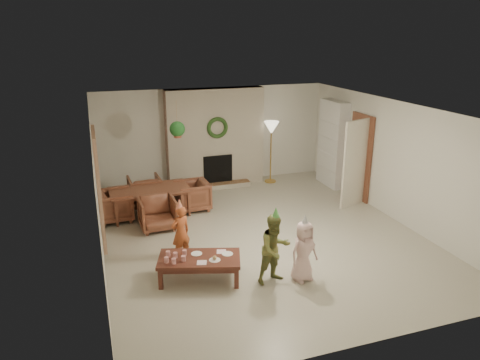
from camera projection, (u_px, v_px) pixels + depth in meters
name	position (u px, v px, depth m)	size (l,w,h in m)	color
floor	(261.00, 235.00, 8.91)	(7.00, 7.00, 0.00)	#B7B29E
ceiling	(263.00, 109.00, 8.12)	(7.00, 7.00, 0.00)	white
wall_back	(213.00, 136.00, 11.66)	(7.00, 7.00, 0.00)	silver
wall_front	(367.00, 259.00, 5.36)	(7.00, 7.00, 0.00)	silver
wall_left	(97.00, 192.00, 7.61)	(7.00, 7.00, 0.00)	silver
wall_right	(395.00, 161.00, 9.41)	(7.00, 7.00, 0.00)	silver
fireplace_mass	(215.00, 138.00, 11.48)	(2.50, 0.40, 2.50)	#571E17
fireplace_hearth	(220.00, 186.00, 11.54)	(1.60, 0.30, 0.12)	brown
fireplace_firebox	(218.00, 169.00, 11.57)	(0.75, 0.12, 0.75)	black
fireplace_wreath	(217.00, 128.00, 11.18)	(0.54, 0.54, 0.10)	#204319
floor_lamp_base	(270.00, 181.00, 12.03)	(0.30, 0.30, 0.03)	gold
floor_lamp_post	(271.00, 154.00, 11.79)	(0.03, 0.03, 1.47)	gold
floor_lamp_shade	(271.00, 128.00, 11.57)	(0.39, 0.39, 0.33)	beige
bookshelf_carcass	(333.00, 144.00, 11.48)	(0.30, 1.00, 2.20)	white
bookshelf_shelf_a	(330.00, 168.00, 11.68)	(0.30, 0.92, 0.03)	white
bookshelf_shelf_b	(331.00, 153.00, 11.56)	(0.30, 0.92, 0.03)	white
bookshelf_shelf_c	(332.00, 138.00, 11.43)	(0.30, 0.92, 0.03)	white
bookshelf_shelf_d	(333.00, 123.00, 11.30)	(0.30, 0.92, 0.03)	white
books_row_lower	(333.00, 164.00, 11.50)	(0.20, 0.40, 0.24)	#B32421
books_row_mid	(330.00, 148.00, 11.55)	(0.20, 0.44, 0.24)	#27418F
books_row_upper	(334.00, 134.00, 11.29)	(0.20, 0.36, 0.22)	#B18E26
door_frame	(360.00, 157.00, 10.55)	(0.05, 0.86, 2.04)	brown
door_leaf	(355.00, 164.00, 10.10)	(0.05, 0.80, 2.00)	beige
curtain_panel	(99.00, 188.00, 7.80)	(0.06, 1.20, 2.00)	tan
dining_table	(151.00, 202.00, 9.76)	(1.70, 0.95, 0.60)	brown
dining_chair_near	(157.00, 213.00, 9.09)	(0.71, 0.73, 0.66)	brown
dining_chair_far	(145.00, 190.00, 10.41)	(0.71, 0.73, 0.66)	brown
dining_chair_left	(115.00, 206.00, 9.49)	(0.71, 0.73, 0.66)	brown
dining_chair_right	(192.00, 196.00, 10.07)	(0.71, 0.73, 0.66)	brown
hanging_plant_cord	(177.00, 118.00, 9.18)	(0.01, 0.01, 0.70)	tan
hanging_plant_pot	(178.00, 135.00, 9.29)	(0.16, 0.16, 0.12)	brown
hanging_plant_foliage	(177.00, 129.00, 9.26)	(0.32, 0.32, 0.32)	#17471B
coffee_table_top	(199.00, 259.00, 7.18)	(1.30, 0.65, 0.06)	#55281C
coffee_table_apron	(199.00, 263.00, 7.21)	(1.20, 0.55, 0.08)	#55281C
coffee_leg_fl	(161.00, 279.00, 6.98)	(0.07, 0.07, 0.34)	#55281C
coffee_leg_fr	(237.00, 278.00, 7.01)	(0.07, 0.07, 0.34)	#55281C
coffee_leg_bl	(165.00, 262.00, 7.49)	(0.07, 0.07, 0.34)	#55281C
coffee_leg_br	(236.00, 262.00, 7.51)	(0.07, 0.07, 0.34)	#55281C
cup_a	(166.00, 260.00, 7.01)	(0.07, 0.07, 0.09)	silver
cup_b	(168.00, 254.00, 7.20)	(0.07, 0.07, 0.09)	silver
cup_c	(174.00, 261.00, 6.96)	(0.07, 0.07, 0.09)	silver
cup_d	(175.00, 255.00, 7.15)	(0.07, 0.07, 0.09)	silver
cup_e	(183.00, 259.00, 7.04)	(0.07, 0.07, 0.09)	silver
cup_f	(185.00, 253.00, 7.23)	(0.07, 0.07, 0.09)	silver
plate_a	(197.00, 254.00, 7.29)	(0.18, 0.18, 0.01)	white
plate_b	(215.00, 260.00, 7.08)	(0.18, 0.18, 0.01)	white
plate_c	(227.00, 254.00, 7.28)	(0.18, 0.18, 0.01)	white
food_scoop	(215.00, 258.00, 7.07)	(0.07, 0.07, 0.07)	tan
napkin_left	(202.00, 263.00, 7.00)	(0.15, 0.15, 0.01)	#FFBBD4
napkin_right	(221.00, 252.00, 7.35)	(0.15, 0.15, 0.01)	#FFBBD4
child_red	(181.00, 233.00, 7.83)	(0.36, 0.24, 0.99)	#AF4D25
party_hat_red	(179.00, 204.00, 7.66)	(0.14, 0.14, 0.19)	gold
child_plaid	(275.00, 249.00, 7.08)	(0.56, 0.44, 1.15)	olive
party_hat_plaid	(276.00, 213.00, 6.88)	(0.14, 0.14, 0.19)	#51AC4A
child_pink	(304.00, 251.00, 7.14)	(0.50, 0.32, 1.01)	beige
party_hat_pink	(305.00, 220.00, 6.97)	(0.13, 0.13, 0.18)	silver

